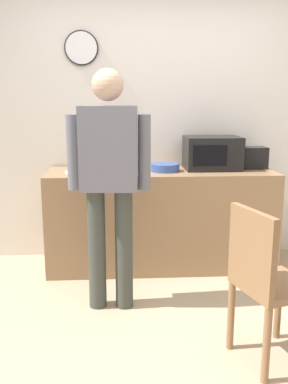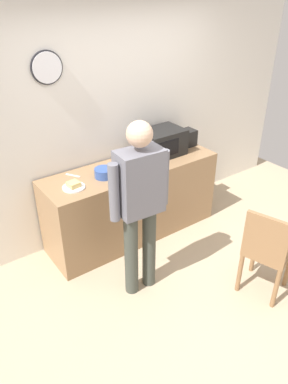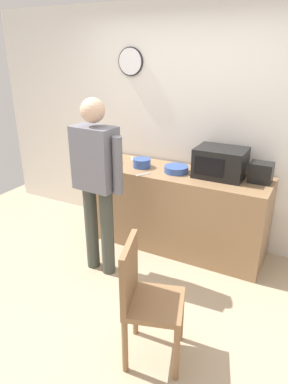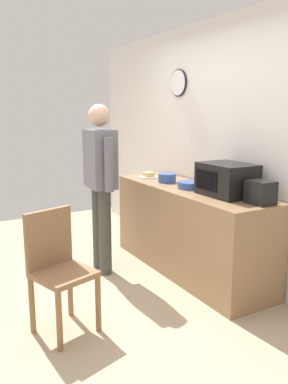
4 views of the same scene
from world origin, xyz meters
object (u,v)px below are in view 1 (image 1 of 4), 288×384
object	(u,v)px
cereal_bowl	(165,167)
spoon_utensil	(92,168)
person_standing	(109,173)
sandwich_plate	(78,170)
toaster	(254,158)
salad_bowl	(119,167)
microwave	(212,153)
fork_utensil	(135,176)
wooden_chair	(265,279)

from	to	relation	value
cereal_bowl	spoon_utensil	bearing A→B (deg)	163.27
spoon_utensil	person_standing	world-z (taller)	person_standing
sandwich_plate	cereal_bowl	size ratio (longest dim) A/B	0.88
cereal_bowl	person_standing	bearing A→B (deg)	-121.79
spoon_utensil	toaster	bearing A→B (deg)	-3.12
salad_bowl	person_standing	size ratio (longest dim) A/B	0.11
cereal_bowl	spoon_utensil	xyz separation A→B (m)	(-0.66, 0.20, -0.03)
microwave	sandwich_plate	size ratio (longest dim) A/B	2.20
person_standing	toaster	bearing A→B (deg)	33.86
sandwich_plate	fork_utensil	distance (m)	0.53
cereal_bowl	spoon_utensil	distance (m)	0.69
microwave	cereal_bowl	distance (m)	0.47
microwave	spoon_utensil	size ratio (longest dim) A/B	2.94
fork_utensil	wooden_chair	size ratio (longest dim) A/B	0.18
microwave	fork_utensil	size ratio (longest dim) A/B	2.94
fork_utensil	person_standing	bearing A→B (deg)	-111.05
sandwich_plate	toaster	distance (m)	1.63
salad_bowl	person_standing	bearing A→B (deg)	-95.69
toaster	sandwich_plate	bearing A→B (deg)	-174.29
microwave	cereal_bowl	size ratio (longest dim) A/B	1.94
toaster	person_standing	bearing A→B (deg)	-146.14
microwave	cereal_bowl	bearing A→B (deg)	-168.41
cereal_bowl	salad_bowl	bearing A→B (deg)	-177.32
salad_bowl	microwave	bearing A→B (deg)	7.39
toaster	fork_utensil	distance (m)	1.18
wooden_chair	salad_bowl	bearing A→B (deg)	118.78
microwave	spoon_utensil	bearing A→B (deg)	174.49
sandwich_plate	spoon_utensil	bearing A→B (deg)	65.68
microwave	person_standing	bearing A→B (deg)	-136.90
toaster	person_standing	size ratio (longest dim) A/B	0.13
fork_utensil	sandwich_plate	bearing A→B (deg)	158.84
salad_bowl	cereal_bowl	size ratio (longest dim) A/B	0.77
spoon_utensil	person_standing	distance (m)	1.00
microwave	toaster	distance (m)	0.41
microwave	wooden_chair	size ratio (longest dim) A/B	0.53
wooden_chair	microwave	bearing A→B (deg)	89.14
salad_bowl	toaster	world-z (taller)	toaster
microwave	sandwich_plate	world-z (taller)	microwave
fork_utensil	wooden_chair	xyz separation A→B (m)	(0.70, -1.29, -0.38)
microwave	sandwich_plate	xyz separation A→B (m)	(-1.21, -0.14, -0.13)
sandwich_plate	salad_bowl	world-z (taller)	salad_bowl
salad_bowl	wooden_chair	size ratio (longest dim) A/B	0.21
salad_bowl	toaster	xyz separation A→B (m)	(1.25, 0.13, 0.05)
spoon_utensil	fork_utensil	bearing A→B (deg)	-48.55
fork_utensil	spoon_utensil	world-z (taller)	same
person_standing	microwave	bearing A→B (deg)	43.10
toaster	wooden_chair	xyz separation A→B (m)	(-0.43, -1.64, -0.48)
microwave	salad_bowl	xyz separation A→B (m)	(-0.85, -0.11, -0.10)
fork_utensil	spoon_utensil	xyz separation A→B (m)	(-0.38, 0.44, 0.00)
sandwich_plate	toaster	world-z (taller)	toaster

